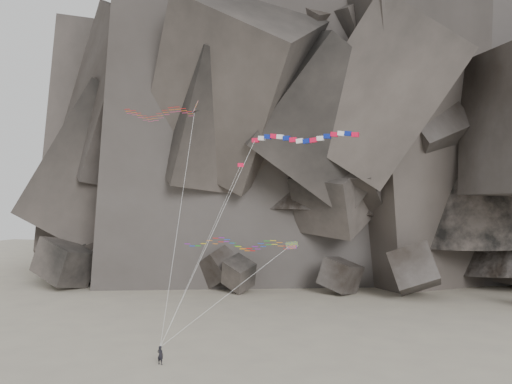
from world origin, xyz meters
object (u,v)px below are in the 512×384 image
(delta_kite, at_px, (156,113))
(parafoil_kite, at_px, (234,243))
(pennant_kite, at_px, (227,196))
(kite_flyer, at_px, (160,354))
(banner_kite, at_px, (303,139))

(delta_kite, distance_m, parafoil_kite, 17.40)
(parafoil_kite, height_order, pennant_kite, pennant_kite)
(kite_flyer, xyz_separation_m, delta_kite, (-4.91, 8.87, 24.45))
(banner_kite, xyz_separation_m, parafoil_kite, (-7.91, 2.16, -10.70))
(kite_flyer, relative_size, parafoil_kite, 0.16)
(pennant_kite, bearing_deg, parafoil_kite, 86.91)
(delta_kite, height_order, parafoil_kite, delta_kite)
(kite_flyer, height_order, pennant_kite, pennant_kite)
(banner_kite, relative_size, parafoil_kite, 1.58)
(banner_kite, bearing_deg, parafoil_kite, 170.29)
(delta_kite, distance_m, banner_kite, 18.24)
(banner_kite, relative_size, pennant_kite, 1.17)
(pennant_kite, bearing_deg, kite_flyer, -158.97)
(pennant_kite, bearing_deg, delta_kite, 140.47)
(banner_kite, bearing_deg, kite_flyer, -150.40)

